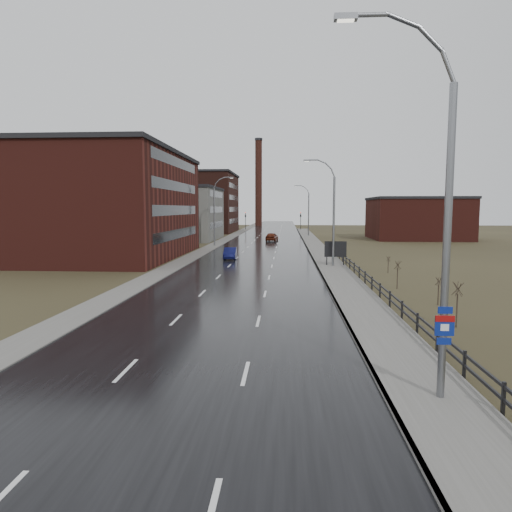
# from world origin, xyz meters

# --- Properties ---
(ground) EXTENTS (320.00, 320.00, 0.00)m
(ground) POSITION_xyz_m (0.00, 0.00, 0.00)
(ground) COLOR #2D2819
(ground) RESTS_ON ground
(road) EXTENTS (14.00, 300.00, 0.06)m
(road) POSITION_xyz_m (0.00, 60.00, 0.03)
(road) COLOR black
(road) RESTS_ON ground
(sidewalk_right) EXTENTS (3.20, 180.00, 0.18)m
(sidewalk_right) POSITION_xyz_m (8.60, 35.00, 0.09)
(sidewalk_right) COLOR #595651
(sidewalk_right) RESTS_ON ground
(curb_right) EXTENTS (0.16, 180.00, 0.18)m
(curb_right) POSITION_xyz_m (7.08, 35.00, 0.09)
(curb_right) COLOR slate
(curb_right) RESTS_ON ground
(sidewalk_left) EXTENTS (2.40, 260.00, 0.12)m
(sidewalk_left) POSITION_xyz_m (-8.20, 60.00, 0.06)
(sidewalk_left) COLOR #595651
(sidewalk_left) RESTS_ON ground
(warehouse_near) EXTENTS (22.44, 28.56, 13.50)m
(warehouse_near) POSITION_xyz_m (-20.99, 45.00, 6.76)
(warehouse_near) COLOR #471914
(warehouse_near) RESTS_ON ground
(warehouse_mid) EXTENTS (16.32, 20.40, 10.50)m
(warehouse_mid) POSITION_xyz_m (-17.99, 78.00, 5.26)
(warehouse_mid) COLOR slate
(warehouse_mid) RESTS_ON ground
(warehouse_far) EXTENTS (26.52, 24.48, 15.50)m
(warehouse_far) POSITION_xyz_m (-22.99, 108.00, 7.76)
(warehouse_far) COLOR #331611
(warehouse_far) RESTS_ON ground
(building_right) EXTENTS (18.36, 16.32, 8.50)m
(building_right) POSITION_xyz_m (30.30, 82.00, 4.26)
(building_right) COLOR #471914
(building_right) RESTS_ON ground
(smokestack) EXTENTS (2.70, 2.70, 30.70)m
(smokestack) POSITION_xyz_m (-6.00, 150.00, 15.50)
(smokestack) COLOR #331611
(smokestack) RESTS_ON ground
(streetlight_main) EXTENTS (3.91, 0.29, 12.11)m
(streetlight_main) POSITION_xyz_m (8.47, 2.00, 6.06)
(streetlight_main) COLOR slate
(streetlight_main) RESTS_ON ground
(streetlight_right_mid) EXTENTS (3.36, 0.28, 11.35)m
(streetlight_right_mid) POSITION_xyz_m (8.50, 36.00, 5.84)
(streetlight_right_mid) COLOR slate
(streetlight_right_mid) RESTS_ON ground
(streetlight_left) EXTENTS (3.36, 0.28, 11.35)m
(streetlight_left) POSITION_xyz_m (-7.70, 62.00, 5.84)
(streetlight_left) COLOR slate
(streetlight_left) RESTS_ON ground
(streetlight_right_far) EXTENTS (3.36, 0.28, 11.35)m
(streetlight_right_far) POSITION_xyz_m (8.50, 90.00, 5.84)
(streetlight_right_far) COLOR slate
(streetlight_right_far) RESTS_ON ground
(guardrail) EXTENTS (0.10, 53.05, 1.10)m
(guardrail) POSITION_xyz_m (10.30, 18.31, 0.71)
(guardrail) COLOR black
(guardrail) RESTS_ON ground
(shrub_c) EXTENTS (0.57, 0.60, 2.41)m
(shrub_c) POSITION_xyz_m (12.76, 11.55, 1.28)
(shrub_c) COLOR #382D23
(shrub_c) RESTS_ON ground
(shrub_d) EXTENTS (0.44, 0.46, 1.81)m
(shrub_d) POSITION_xyz_m (13.64, 17.19, 0.96)
(shrub_d) COLOR #382D23
(shrub_d) RESTS_ON ground
(shrub_e) EXTENTS (0.52, 0.55, 2.20)m
(shrub_e) POSITION_xyz_m (12.43, 23.02, 1.17)
(shrub_e) COLOR #382D23
(shrub_e) RESTS_ON ground
(shrub_f) EXTENTS (0.39, 0.41, 1.62)m
(shrub_f) POSITION_xyz_m (13.67, 31.90, 0.86)
(shrub_f) COLOR #382D23
(shrub_f) RESTS_ON ground
(billboard) EXTENTS (2.35, 0.17, 2.73)m
(billboard) POSITION_xyz_m (9.10, 36.60, 1.82)
(billboard) COLOR black
(billboard) RESTS_ON ground
(traffic_light_left) EXTENTS (0.58, 2.73, 5.30)m
(traffic_light_left) POSITION_xyz_m (-8.00, 120.00, 4.60)
(traffic_light_left) COLOR black
(traffic_light_left) RESTS_ON ground
(traffic_light_right) EXTENTS (0.58, 2.73, 5.30)m
(traffic_light_right) POSITION_xyz_m (8.00, 120.00, 4.60)
(traffic_light_right) COLOR black
(traffic_light_right) RESTS_ON ground
(car_near) EXTENTS (1.71, 4.32, 1.40)m
(car_near) POSITION_xyz_m (-3.04, 42.80, 0.70)
(car_near) COLOR #0D1044
(car_near) RESTS_ON ground
(car_far) EXTENTS (2.56, 5.03, 1.64)m
(car_far) POSITION_xyz_m (1.13, 73.79, 0.82)
(car_far) COLOR #531C0D
(car_far) RESTS_ON ground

